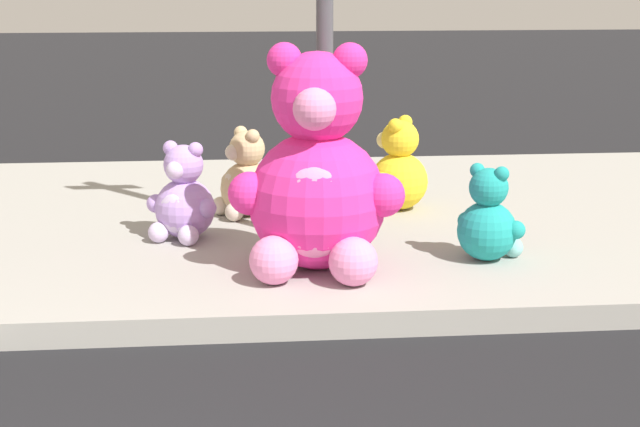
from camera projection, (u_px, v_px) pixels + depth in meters
The scene contains 6 objects.
sidewalk at pixel (180, 226), 7.23m from camera, with size 28.00×4.40×0.15m, color #9E9B93.
plush_pink_large at pixel (317, 181), 5.81m from camera, with size 1.05×0.95×1.37m.
plush_lavender at pixel (183, 200), 6.55m from camera, with size 0.48×0.48×0.67m.
plush_teal at pixel (489, 222), 6.08m from camera, with size 0.44×0.44×0.61m.
plush_yellow at pixel (397, 172), 7.37m from camera, with size 0.51×0.49×0.71m.
plush_tan at pixel (245, 181), 7.17m from camera, with size 0.47×0.47×0.66m.
Camera 1 is at (0.39, -1.85, 1.92)m, focal length 54.54 mm.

